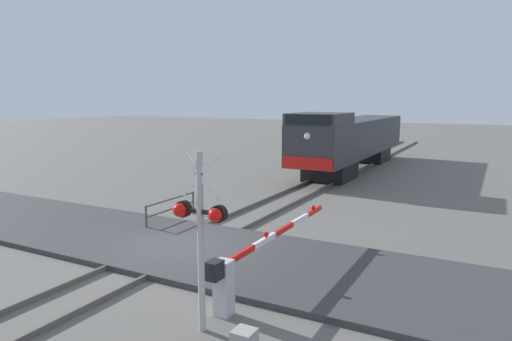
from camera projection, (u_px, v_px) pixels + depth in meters
name	position (u px, v px, depth m)	size (l,w,h in m)	color
ground_plane	(181.00, 249.00, 14.47)	(160.00, 160.00, 0.00)	#605E59
rail_track_left	(163.00, 244.00, 14.79)	(0.08, 80.00, 0.15)	#59544C
rail_track_right	(199.00, 250.00, 14.12)	(0.08, 80.00, 0.15)	#59544C
road_surface	(181.00, 247.00, 14.46)	(36.00, 4.86, 0.16)	#38383A
locomotive	(352.00, 139.00, 30.12)	(2.88, 16.39, 3.91)	black
crossing_signal	(200.00, 223.00, 9.06)	(1.18, 0.33, 3.73)	#ADADB2
crossing_gate	(244.00, 265.00, 10.74)	(0.36, 6.51, 1.36)	silver
guard_railing	(171.00, 206.00, 17.49)	(0.08, 2.90, 0.95)	#4C4742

